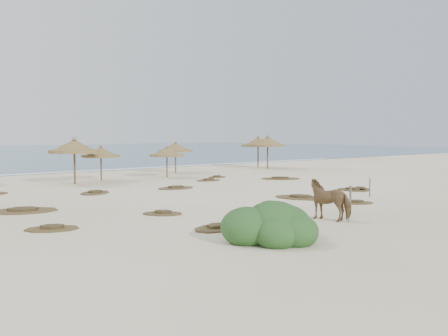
% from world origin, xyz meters
% --- Properties ---
extents(ground, '(160.00, 160.00, 0.00)m').
position_xyz_m(ground, '(0.00, 0.00, 0.00)').
color(ground, '#F3E7C8').
rests_on(ground, ground).
extents(foam_line, '(70.00, 0.60, 0.01)m').
position_xyz_m(foam_line, '(0.00, 26.00, 0.00)').
color(foam_line, white).
rests_on(foam_line, ground).
extents(palapa_2, '(4.29, 4.29, 3.12)m').
position_xyz_m(palapa_2, '(-3.03, 15.82, 2.42)').
color(palapa_2, brown).
rests_on(palapa_2, ground).
extents(palapa_3, '(3.45, 3.45, 2.53)m').
position_xyz_m(palapa_3, '(-0.65, 16.86, 1.97)').
color(palapa_3, brown).
rests_on(palapa_3, ground).
extents(palapa_4, '(2.93, 2.93, 2.44)m').
position_xyz_m(palapa_4, '(4.26, 15.99, 1.90)').
color(palapa_4, brown).
rests_on(palapa_4, ground).
extents(palapa_5, '(3.15, 3.15, 2.71)m').
position_xyz_m(palapa_5, '(7.30, 19.29, 2.10)').
color(palapa_5, brown).
rests_on(palapa_5, ground).
extents(palapa_6, '(4.28, 4.28, 3.12)m').
position_xyz_m(palapa_6, '(17.07, 19.50, 2.42)').
color(palapa_6, brown).
rests_on(palapa_6, ground).
extents(palapa_7, '(4.48, 4.48, 3.20)m').
position_xyz_m(palapa_7, '(16.76, 17.88, 2.48)').
color(palapa_7, brown).
rests_on(palapa_7, ground).
extents(horse, '(1.25, 1.99, 1.55)m').
position_xyz_m(horse, '(-1.01, -3.37, 0.78)').
color(horse, brown).
rests_on(horse, ground).
extents(fence_post_near, '(0.11, 0.11, 1.19)m').
position_xyz_m(fence_post_near, '(0.50, -3.20, 0.60)').
color(fence_post_near, brown).
rests_on(fence_post_near, ground).
extents(fence_post_far, '(0.09, 0.09, 0.98)m').
position_xyz_m(fence_post_far, '(6.13, -0.35, 0.49)').
color(fence_post_far, brown).
rests_on(fence_post_far, ground).
extents(bush, '(3.23, 2.84, 1.45)m').
position_xyz_m(bush, '(-5.45, -4.66, 0.47)').
color(bush, '#355F28').
rests_on(bush, ground).
extents(scrub_0, '(2.15, 1.84, 0.16)m').
position_xyz_m(scrub_0, '(-10.02, 1.51, 0.05)').
color(scrub_0, brown).
rests_on(scrub_0, ground).
extents(scrub_1, '(3.39, 2.87, 0.16)m').
position_xyz_m(scrub_1, '(-9.47, 6.24, 0.05)').
color(scrub_1, brown).
rests_on(scrub_1, ground).
extents(scrub_2, '(1.92, 1.92, 0.16)m').
position_xyz_m(scrub_2, '(-5.31, 1.80, 0.05)').
color(scrub_2, brown).
rests_on(scrub_2, ground).
extents(scrub_3, '(2.37, 1.58, 0.16)m').
position_xyz_m(scrub_3, '(0.52, 9.37, 0.05)').
color(scrub_3, brown).
rests_on(scrub_3, ground).
extents(scrub_4, '(2.06, 1.99, 0.16)m').
position_xyz_m(scrub_4, '(8.56, 1.91, 0.05)').
color(scrub_4, brown).
rests_on(scrub_4, ground).
extents(scrub_5, '(3.41, 3.20, 0.16)m').
position_xyz_m(scrub_5, '(9.90, 9.67, 0.05)').
color(scrub_5, brown).
rests_on(scrub_5, ground).
extents(scrub_7, '(1.90, 1.31, 0.16)m').
position_xyz_m(scrub_7, '(5.07, 11.98, 0.05)').
color(scrub_7, brown).
rests_on(scrub_7, ground).
extents(scrub_9, '(2.58, 3.14, 0.16)m').
position_xyz_m(scrub_9, '(2.91, 1.59, 0.05)').
color(scrub_9, brown).
rests_on(scrub_9, ground).
extents(scrub_10, '(1.81, 1.38, 0.16)m').
position_xyz_m(scrub_10, '(7.14, 13.59, 0.05)').
color(scrub_10, brown).
rests_on(scrub_10, ground).
extents(scrub_11, '(2.17, 1.60, 0.16)m').
position_xyz_m(scrub_11, '(-5.54, -2.04, 0.05)').
color(scrub_11, brown).
rests_on(scrub_11, ground).
extents(scrub_12, '(1.88, 1.72, 0.16)m').
position_xyz_m(scrub_12, '(3.49, -1.41, 0.05)').
color(scrub_12, brown).
rests_on(scrub_12, ground).
extents(scrub_13, '(2.56, 2.51, 0.16)m').
position_xyz_m(scrub_13, '(-4.29, 10.23, 0.05)').
color(scrub_13, brown).
rests_on(scrub_13, ground).
extents(scrub_14, '(1.38, 2.06, 0.16)m').
position_xyz_m(scrub_14, '(7.86, 1.96, 0.05)').
color(scrub_14, brown).
rests_on(scrub_14, ground).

